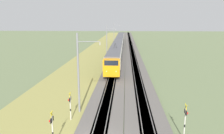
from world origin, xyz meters
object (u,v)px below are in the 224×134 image
Objects in this scene: crossing_signal_aux at (70,104)px; passenger_train at (119,43)px; catenary_mast_far at (114,33)px; crossing_signal_far at (185,118)px; catenary_mast_near at (79,73)px; catenary_mast_mid at (107,41)px; crossing_signal_near at (52,126)px.

passenger_train is at bearing -93.38° from crossing_signal_aux.
catenary_mast_far reaches higher than passenger_train.
crossing_signal_aux is (2.97, 10.74, -0.13)m from crossing_signal_far.
catenary_mast_near is at bearing -104.46° from crossing_signal_aux.
catenary_mast_near reaches higher than crossing_signal_far.
passenger_train is 17.26m from catenary_mast_mid.
passenger_train reaches higher than crossing_signal_aux.
crossing_signal_aux is at bearing 164.53° from crossing_signal_far.
crossing_signal_aux is 38.42m from catenary_mast_mid.
passenger_train is 60.18m from crossing_signal_near.
crossing_signal_near is 11.13m from crossing_signal_far.
crossing_signal_aux is at bearing 179.19° from catenary_mast_mid.
catenary_mast_far reaches higher than crossing_signal_far.
catenary_mast_mid reaches higher than crossing_signal_aux.
crossing_signal_near is at bearing -170.28° from crossing_signal_far.
catenary_mast_far is at bearing 0.00° from catenary_mast_near.
passenger_train is 8.87× the size of catenary_mast_far.
crossing_signal_near is 0.35× the size of catenary_mast_mid.
catenary_mast_near is (6.94, -0.78, 2.68)m from crossing_signal_near.
passenger_train is 9.15× the size of catenary_mast_near.
catenary_mast_far reaches higher than crossing_signal_near.
crossing_signal_far is 0.36× the size of catenary_mast_far.
crossing_signal_near is 0.96× the size of crossing_signal_far.
passenger_train is 58.67m from crossing_signal_far.
crossing_signal_far is 42.61m from catenary_mast_mid.
catenary_mast_near is 0.97× the size of catenary_mast_far.
catenary_mast_near is at bearing -180.00° from catenary_mast_mid.
crossing_signal_near is 43.26m from catenary_mast_mid.
catenary_mast_mid is (41.29, 10.20, 2.62)m from crossing_signal_far.
crossing_signal_near is at bearing 87.20° from crossing_signal_aux.
crossing_signal_aux is 74.60m from catenary_mast_far.
catenary_mast_near reaches higher than passenger_train.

